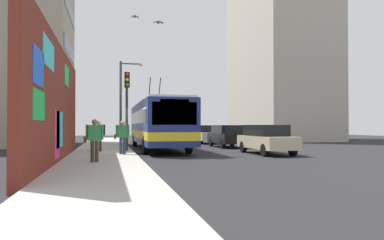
# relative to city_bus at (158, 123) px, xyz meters

# --- Properties ---
(ground_plane) EXTENTS (80.00, 80.00, 0.00)m
(ground_plane) POSITION_rel_city_bus_xyz_m (-3.85, 1.80, -1.72)
(ground_plane) COLOR #232326
(sidewalk_slab) EXTENTS (48.00, 3.20, 0.15)m
(sidewalk_slab) POSITION_rel_city_bus_xyz_m (-3.85, 3.40, -1.64)
(sidewalk_slab) COLOR #ADA8A0
(sidewalk_slab) RESTS_ON ground_plane
(graffiti_wall) EXTENTS (13.39, 0.32, 4.74)m
(graffiti_wall) POSITION_rel_city_bus_xyz_m (-8.18, 5.15, 0.65)
(graffiti_wall) COLOR maroon
(graffiti_wall) RESTS_ON ground_plane
(building_far_left) EXTENTS (9.06, 9.67, 17.19)m
(building_far_left) POSITION_rel_city_bus_xyz_m (6.96, 11.00, 6.88)
(building_far_left) COLOR #9E937F
(building_far_left) RESTS_ON ground_plane
(building_far_right) EXTENTS (13.02, 7.74, 17.52)m
(building_far_right) POSITION_rel_city_bus_xyz_m (13.06, -15.20, 7.04)
(building_far_right) COLOR #B2A899
(building_far_right) RESTS_ON ground_plane
(city_bus) EXTENTS (12.26, 2.65, 4.85)m
(city_bus) POSITION_rel_city_bus_xyz_m (0.00, 0.00, 0.00)
(city_bus) COLOR navy
(city_bus) RESTS_ON ground_plane
(parked_car_champagne) EXTENTS (4.43, 1.75, 1.58)m
(parked_car_champagne) POSITION_rel_city_bus_xyz_m (-5.22, -5.20, -0.88)
(parked_car_champagne) COLOR #C6B793
(parked_car_champagne) RESTS_ON ground_plane
(parked_car_black) EXTENTS (4.23, 1.87, 1.58)m
(parked_car_black) POSITION_rel_city_bus_xyz_m (1.27, -5.20, -0.88)
(parked_car_black) COLOR black
(parked_car_black) RESTS_ON ground_plane
(parked_car_white) EXTENTS (4.17, 1.93, 1.58)m
(parked_car_white) POSITION_rel_city_bus_xyz_m (6.93, -5.20, -0.88)
(parked_car_white) COLOR white
(parked_car_white) RESTS_ON ground_plane
(pedestrian_at_curb) EXTENTS (0.22, 0.74, 1.63)m
(pedestrian_at_curb) POSITION_rel_city_bus_xyz_m (-5.41, 2.47, -0.61)
(pedestrian_at_curb) COLOR #2D3F59
(pedestrian_at_curb) RESTS_ON sidewalk_slab
(pedestrian_near_wall) EXTENTS (0.22, 0.74, 1.63)m
(pedestrian_near_wall) POSITION_rel_city_bus_xyz_m (-9.08, 3.67, -0.61)
(pedestrian_near_wall) COLOR #3F3326
(pedestrian_near_wall) RESTS_ON sidewalk_slab
(pedestrian_midblock) EXTENTS (0.22, 0.74, 1.65)m
(pedestrian_midblock) POSITION_rel_city_bus_xyz_m (-3.14, 3.64, -0.60)
(pedestrian_midblock) COLOR #3F3326
(pedestrian_midblock) RESTS_ON sidewalk_slab
(traffic_light) EXTENTS (0.49, 0.28, 4.34)m
(traffic_light) POSITION_rel_city_bus_xyz_m (-3.29, 2.15, 1.35)
(traffic_light) COLOR #2D382D
(traffic_light) RESTS_ON sidewalk_slab
(street_lamp) EXTENTS (0.44, 1.73, 6.11)m
(street_lamp) POSITION_rel_city_bus_xyz_m (3.56, 2.05, 1.97)
(street_lamp) COLOR #4C4C51
(street_lamp) RESTS_ON sidewalk_slab
(flying_pigeons) EXTENTS (5.12, 2.34, 1.69)m
(flying_pigeons) POSITION_rel_city_bus_xyz_m (-2.18, 1.37, 6.51)
(flying_pigeons) COLOR #47474C
(curbside_puddle) EXTENTS (1.13, 1.13, 0.00)m
(curbside_puddle) POSITION_rel_city_bus_xyz_m (-3.26, 1.20, -1.71)
(curbside_puddle) COLOR black
(curbside_puddle) RESTS_ON ground_plane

